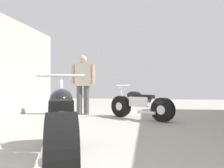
% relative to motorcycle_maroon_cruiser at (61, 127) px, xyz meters
% --- Properties ---
extents(ground_plane, '(18.60, 18.60, 0.00)m').
position_rel_motorcycle_maroon_cruiser_xyz_m(ground_plane, '(0.54, 1.53, -0.41)').
color(ground_plane, '#A8A399').
extents(motorcycle_maroon_cruiser, '(1.04, 2.07, 1.00)m').
position_rel_motorcycle_maroon_cruiser_xyz_m(motorcycle_maroon_cruiser, '(0.00, 0.00, 0.00)').
color(motorcycle_maroon_cruiser, black).
rests_on(motorcycle_maroon_cruiser, ground_plane).
extents(motorcycle_black_naked, '(1.59, 1.14, 0.84)m').
position_rel_motorcycle_maroon_cruiser_xyz_m(motorcycle_black_naked, '(0.77, 3.34, -0.06)').
color(motorcycle_black_naked, black).
rests_on(motorcycle_black_naked, ground_plane).
extents(mechanic_in_blue, '(0.67, 0.34, 1.68)m').
position_rel_motorcycle_maroon_cruiser_xyz_m(mechanic_in_blue, '(-0.89, 3.97, 0.54)').
color(mechanic_in_blue, '#4C4C4C').
rests_on(mechanic_in_blue, ground_plane).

